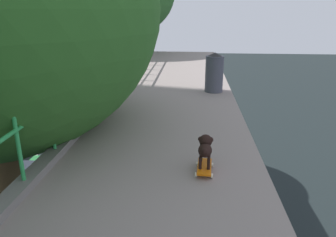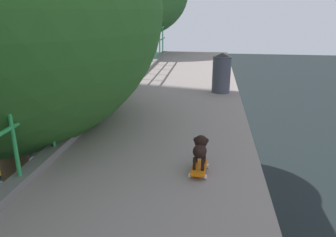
{
  "view_description": "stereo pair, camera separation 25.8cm",
  "coord_description": "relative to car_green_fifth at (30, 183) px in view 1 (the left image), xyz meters",
  "views": [
    {
      "loc": [
        1.54,
        -0.49,
        7.79
      ],
      "look_at": [
        1.18,
        4.06,
        6.23
      ],
      "focal_mm": 34.33,
      "sensor_mm": 36.0,
      "label": 1
    },
    {
      "loc": [
        1.79,
        -0.46,
        7.79
      ],
      "look_at": [
        1.18,
        4.06,
        6.23
      ],
      "focal_mm": 34.33,
      "sensor_mm": 36.0,
      "label": 2
    }
  ],
  "objects": [
    {
      "name": "small_dog",
      "position": [
        7.05,
        -8.15,
        5.58
      ],
      "size": [
        0.19,
        0.39,
        0.34
      ],
      "color": "black",
      "rests_on": "toy_skateboard"
    },
    {
      "name": "litter_bin",
      "position": [
        7.37,
        -4.24,
        5.74
      ],
      "size": [
        0.42,
        0.42,
        0.91
      ],
      "color": "#4A4C5B",
      "rests_on": "overpass_deck"
    },
    {
      "name": "toy_skateboard",
      "position": [
        7.05,
        -8.21,
        5.34
      ],
      "size": [
        0.23,
        0.43,
        0.08
      ],
      "color": "orange",
      "rests_on": "overpass_deck"
    },
    {
      "name": "city_bus",
      "position": [
        -3.92,
        18.26,
        1.29
      ],
      "size": [
        2.55,
        11.91,
        3.48
      ],
      "color": "white",
      "rests_on": "ground"
    },
    {
      "name": "car_green_fifth",
      "position": [
        0.0,
        0.0,
        0.0
      ],
      "size": [
        1.86,
        4.31,
        1.4
      ],
      "color": "#217231",
      "rests_on": "ground"
    }
  ]
}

